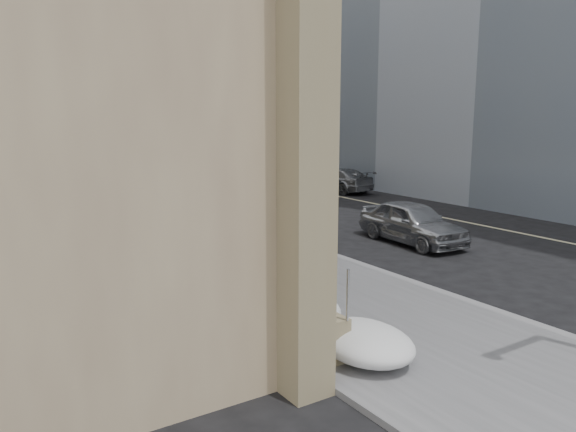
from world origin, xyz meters
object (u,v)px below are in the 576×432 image
object	(u,v)px
car_silver	(412,222)
mounted_horse_left	(195,225)
pedestrian	(313,245)
car_grey	(337,180)
mounted_horse_right	(275,223)

from	to	relation	value
car_silver	mounted_horse_left	bearing A→B (deg)	172.62
mounted_horse_left	car_silver	xyz separation A→B (m)	(7.23, -1.44, -0.46)
pedestrian	car_silver	size ratio (longest dim) A/B	0.39
mounted_horse_left	pedestrian	xyz separation A→B (m)	(1.93, -3.12, -0.23)
mounted_horse_left	pedestrian	bearing A→B (deg)	131.87
mounted_horse_left	car_grey	size ratio (longest dim) A/B	0.59
car_silver	car_grey	xyz separation A→B (m)	(5.51, 11.18, -0.06)
pedestrian	car_silver	world-z (taller)	pedestrian
mounted_horse_left	mounted_horse_right	bearing A→B (deg)	151.48
car_silver	car_grey	distance (m)	12.47
mounted_horse_left	car_silver	distance (m)	7.38
mounted_horse_right	car_silver	world-z (taller)	mounted_horse_right
pedestrian	car_grey	bearing A→B (deg)	49.15
car_silver	mounted_horse_right	bearing A→B (deg)	-176.01
mounted_horse_left	mounted_horse_right	world-z (taller)	mounted_horse_right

